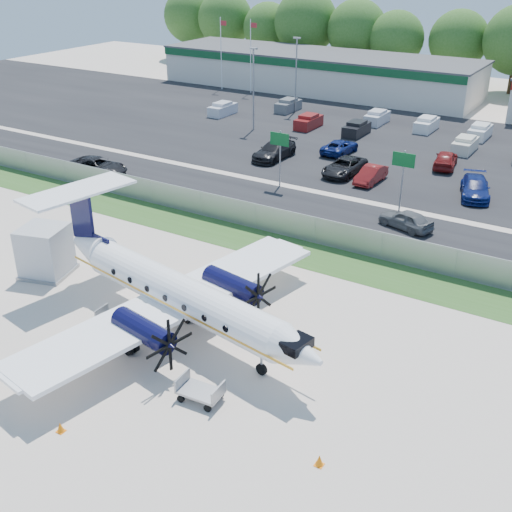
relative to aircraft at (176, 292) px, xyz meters
The scene contains 30 objects.
ground 2.69m from the aircraft, ahead, with size 170.00×170.00×0.00m, color beige.
grass_verge 12.44m from the aircraft, 84.05° to the left, with size 170.00×4.00×0.02m, color #2D561E.
access_road 19.33m from the aircraft, 86.22° to the left, with size 170.00×8.00×0.02m, color black.
parking_lot 40.24m from the aircraft, 88.19° to the left, with size 170.00×32.00×0.02m, color black.
perimeter_fence 14.27m from the aircraft, 84.88° to the left, with size 120.00×0.06×1.99m.
building_west 66.16m from the aircraft, 110.10° to the left, with size 46.40×12.40×5.24m.
sign_left 24.05m from the aircraft, 106.28° to the left, with size 1.80×0.26×5.00m.
sign_mid 23.48m from the aircraft, 79.52° to the left, with size 1.80×0.26×5.00m.
flagpole_west 65.21m from the aircraft, 122.15° to the left, with size 1.06×0.12×10.00m.
flagpole_east 62.70m from the aircraft, 118.27° to the left, with size 1.06×0.12×10.00m.
light_pole_nw 42.59m from the aircraft, 116.16° to the left, with size 0.90×0.35×9.09m.
light_pole_sw 51.74m from the aircraft, 111.26° to the left, with size 0.90×0.35×9.09m.
tree_line 74.19m from the aircraft, 89.02° to the left, with size 112.00×6.00×14.00m, color #2C581A, non-canonical shape.
aircraft is the anchor object (origin of this frame).
pushback_tug 2.46m from the aircraft, 107.68° to the left, with size 2.42×1.97×1.18m.
baggage_cart_near 4.12m from the aircraft, 153.83° to the right, with size 1.89×1.19×0.97m.
baggage_cart_far 6.61m from the aircraft, 42.90° to the right, with size 2.17×1.40×1.10m.
service_container 11.40m from the aircraft, behind, with size 3.62×3.62×3.24m.
cone_nose 12.58m from the aircraft, 24.66° to the right, with size 0.37×0.37×0.53m.
cone_port_wing 9.57m from the aircraft, 85.71° to the right, with size 0.36×0.36×0.51m.
cone_starboard_wing 6.16m from the aircraft, 97.54° to the left, with size 0.34×0.34×0.48m.
road_car_west 28.55m from the aircraft, 142.83° to the left, with size 2.64×5.73×1.59m, color black.
road_car_mid 21.07m from the aircraft, 73.71° to the left, with size 1.71×4.26×1.45m, color #595B5E.
parked_car_a 31.98m from the aircraft, 110.54° to the left, with size 2.38×5.86×1.70m, color black.
parked_car_b 29.36m from the aircraft, 96.38° to the left, with size 2.55×5.54×1.54m, color black.
parked_car_c 28.43m from the aircraft, 90.67° to the left, with size 1.54×4.43×1.46m, color maroon.
parked_car_d 30.83m from the aircraft, 73.87° to the left, with size 2.25×5.53×1.61m, color navy.
parked_car_f 35.56m from the aircraft, 100.40° to the left, with size 2.34×5.07×1.41m, color navy.
parked_car_g 36.32m from the aircraft, 83.52° to the left, with size 1.96×4.87×1.66m, color maroon.
far_parking_rows 45.23m from the aircraft, 88.39° to the left, with size 56.00×10.00×1.60m, color gray, non-canonical shape.
Camera 1 is at (18.21, -23.62, 19.31)m, focal length 45.00 mm.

